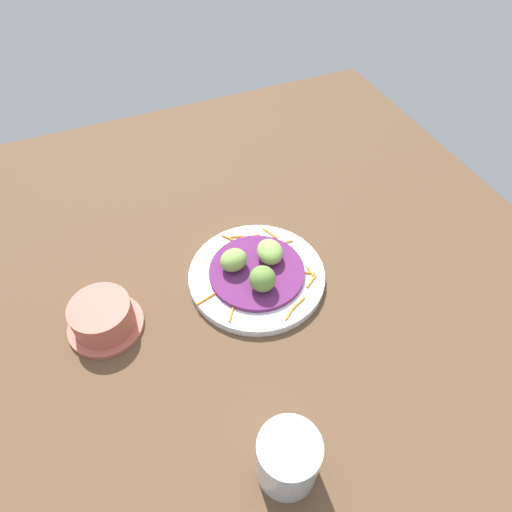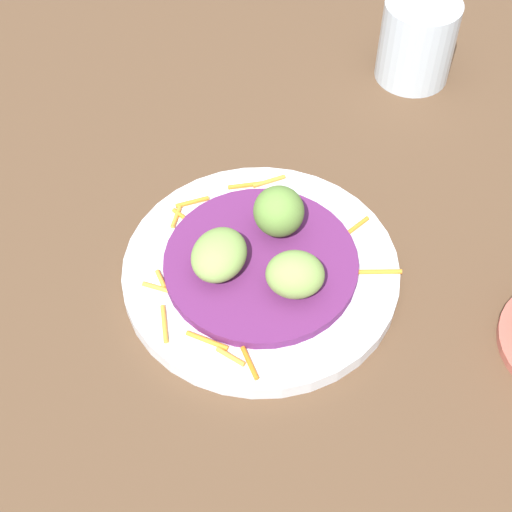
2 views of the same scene
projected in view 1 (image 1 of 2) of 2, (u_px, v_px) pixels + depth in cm
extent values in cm
cube|color=brown|center=(247.00, 264.00, 83.44)|extent=(110.00, 110.00, 2.00)
cylinder|color=silver|center=(255.00, 276.00, 79.31)|extent=(23.55, 23.55, 1.49)
cylinder|color=#60235B|center=(255.00, 272.00, 78.42)|extent=(16.45, 16.45, 0.88)
cylinder|color=orange|center=(310.00, 271.00, 78.89)|extent=(0.52, 2.41, 0.40)
cylinder|color=orange|center=(270.00, 233.00, 84.87)|extent=(1.76, 3.35, 0.40)
cylinder|color=orange|center=(288.00, 246.00, 82.81)|extent=(1.51, 1.74, 0.40)
cylinder|color=orange|center=(231.00, 314.00, 73.08)|extent=(1.97, 2.77, 0.40)
cylinder|color=orange|center=(206.00, 299.00, 75.03)|extent=(3.71, 1.39, 0.40)
cylinder|color=orange|center=(235.00, 237.00, 84.19)|extent=(2.58, 1.23, 0.40)
cylinder|color=orange|center=(311.00, 281.00, 77.42)|extent=(2.77, 2.04, 0.40)
cylinder|color=orange|center=(282.00, 241.00, 83.51)|extent=(3.63, 0.64, 0.40)
cylinder|color=orange|center=(298.00, 303.00, 74.43)|extent=(3.02, 1.66, 0.40)
cylinder|color=orange|center=(307.00, 273.00, 78.65)|extent=(2.64, 1.67, 0.40)
cylinder|color=orange|center=(250.00, 237.00, 84.28)|extent=(3.62, 0.96, 0.40)
cylinder|color=orange|center=(290.00, 312.00, 73.26)|extent=(2.77, 2.25, 0.40)
cylinder|color=orange|center=(229.00, 238.00, 83.99)|extent=(2.12, 2.64, 0.40)
ellipsoid|color=#84A851|center=(234.00, 260.00, 77.19)|extent=(5.53, 5.02, 3.72)
ellipsoid|color=olive|center=(263.00, 279.00, 74.06)|extent=(6.11, 6.12, 4.45)
ellipsoid|color=#84A851|center=(270.00, 252.00, 78.68)|extent=(5.09, 5.90, 3.31)
cylinder|color=#B75B4C|center=(106.00, 325.00, 73.21)|extent=(11.98, 11.98, 0.80)
cylinder|color=#B75B4C|center=(102.00, 315.00, 71.13)|extent=(9.57, 9.57, 4.70)
cylinder|color=silver|center=(288.00, 459.00, 55.87)|extent=(7.85, 7.85, 8.83)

